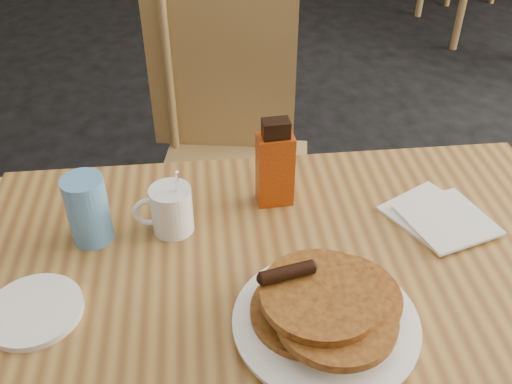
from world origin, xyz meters
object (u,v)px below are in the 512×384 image
chair_main_far (228,135)px  main_table (291,297)px  pancake_plate (326,314)px  blue_tumbler (88,210)px  coffee_mug (170,209)px  syrup_bottle (275,166)px

chair_main_far → main_table: bearing=-75.3°
pancake_plate → blue_tumbler: size_ratio=2.19×
pancake_plate → coffee_mug: 0.35m
syrup_bottle → blue_tumbler: (-0.34, -0.05, -0.02)m
coffee_mug → syrup_bottle: 0.21m
syrup_bottle → blue_tumbler: 0.35m
pancake_plate → coffee_mug: size_ratio=2.01×
syrup_bottle → main_table: bearing=-93.7°
main_table → pancake_plate: 0.13m
chair_main_far → syrup_bottle: chair_main_far is taller
blue_tumbler → main_table: bearing=-25.8°
chair_main_far → blue_tumbler: 0.73m
main_table → blue_tumbler: bearing=154.2°
main_table → chair_main_far: chair_main_far is taller
coffee_mug → pancake_plate: bearing=-36.3°
blue_tumbler → chair_main_far: bearing=62.5°
main_table → pancake_plate: (0.03, -0.11, 0.07)m
coffee_mug → syrup_bottle: bearing=28.8°
chair_main_far → syrup_bottle: (0.03, -0.55, 0.27)m
blue_tumbler → pancake_plate: bearing=-36.5°
syrup_bottle → chair_main_far: bearing=92.3°
syrup_bottle → coffee_mug: bearing=-166.4°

